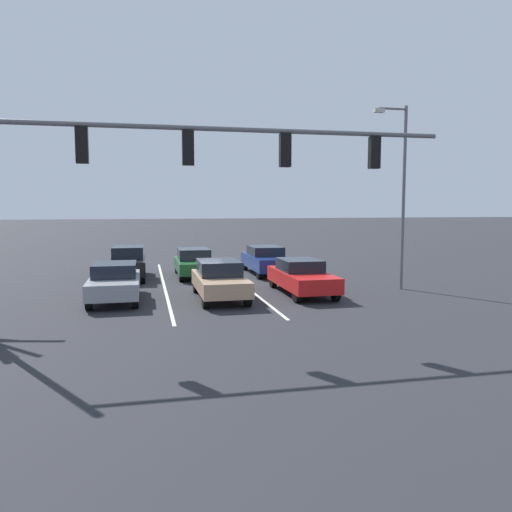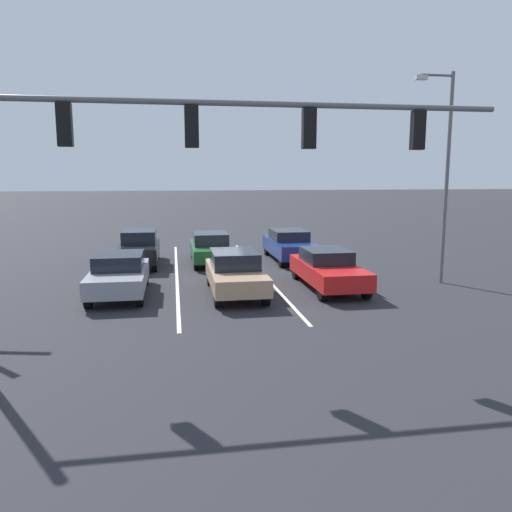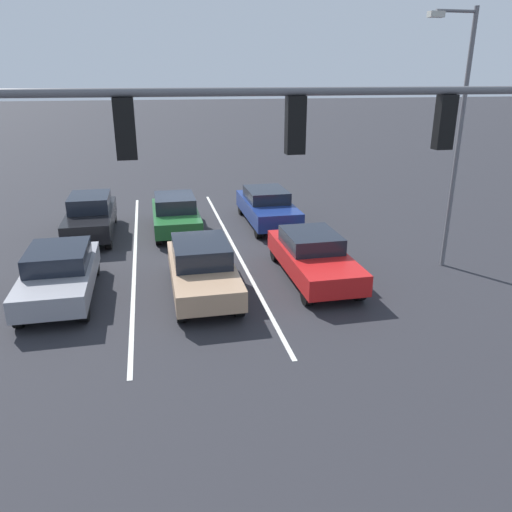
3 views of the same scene
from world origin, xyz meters
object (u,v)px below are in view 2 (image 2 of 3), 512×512
at_px(car_navy_leftlane_second, 289,245).
at_px(street_lamp_left_shoulder, 444,166).
at_px(car_darkgreen_midlane_second, 211,248).
at_px(traffic_signal_gantry, 166,147).
at_px(car_red_leftlane_front, 328,268).
at_px(car_black_rightlane_second, 140,248).
at_px(car_tan_midlane_front, 235,272).
at_px(car_gray_rightlane_front, 119,274).

distance_m(car_navy_leftlane_second, street_lamp_left_shoulder, 8.45).
bearing_deg(car_darkgreen_midlane_second, traffic_signal_gantry, 81.10).
distance_m(car_red_leftlane_front, car_navy_leftlane_second, 6.22).
distance_m(car_darkgreen_midlane_second, traffic_signal_gantry, 12.48).
xyz_separation_m(car_darkgreen_midlane_second, car_black_rightlane_second, (3.31, -0.04, 0.08)).
bearing_deg(car_tan_midlane_front, car_red_leftlane_front, -173.36).
bearing_deg(car_tan_midlane_front, car_darkgreen_midlane_second, -86.57).
bearing_deg(street_lamp_left_shoulder, car_tan_midlane_front, 3.80).
relative_size(car_gray_rightlane_front, street_lamp_left_shoulder, 0.56).
relative_size(car_tan_midlane_front, car_navy_leftlane_second, 0.94).
bearing_deg(car_darkgreen_midlane_second, car_red_leftlane_front, 122.96).
height_order(car_black_rightlane_second, car_navy_leftlane_second, car_black_rightlane_second).
relative_size(car_tan_midlane_front, car_black_rightlane_second, 0.96).
height_order(car_gray_rightlane_front, car_darkgreen_midlane_second, car_darkgreen_midlane_second).
bearing_deg(car_navy_leftlane_second, car_gray_rightlane_front, 39.15).
bearing_deg(car_gray_rightlane_front, car_red_leftlane_front, 179.34).
bearing_deg(car_gray_rightlane_front, car_darkgreen_midlane_second, -121.49).
distance_m(car_gray_rightlane_front, car_navy_leftlane_second, 9.71).
relative_size(car_tan_midlane_front, car_darkgreen_midlane_second, 1.03).
height_order(car_gray_rightlane_front, car_navy_leftlane_second, car_navy_leftlane_second).
xyz_separation_m(car_red_leftlane_front, car_black_rightlane_second, (7.21, -6.06, 0.10)).
relative_size(car_darkgreen_midlane_second, car_black_rightlane_second, 0.93).
bearing_deg(traffic_signal_gantry, car_darkgreen_midlane_second, -98.90).
bearing_deg(car_black_rightlane_second, car_navy_leftlane_second, -178.72).
bearing_deg(street_lamp_left_shoulder, car_darkgreen_midlane_second, -35.07).
bearing_deg(car_navy_leftlane_second, car_red_leftlane_front, 90.05).
relative_size(car_black_rightlane_second, traffic_signal_gantry, 0.37).
relative_size(car_darkgreen_midlane_second, car_navy_leftlane_second, 0.92).
distance_m(car_red_leftlane_front, traffic_signal_gantry, 9.01).
distance_m(car_tan_midlane_front, car_black_rightlane_second, 7.45).
height_order(car_red_leftlane_front, car_black_rightlane_second, car_black_rightlane_second).
height_order(car_gray_rightlane_front, car_red_leftlane_front, car_gray_rightlane_front).
bearing_deg(street_lamp_left_shoulder, car_navy_leftlane_second, -53.56).
relative_size(car_gray_rightlane_front, traffic_signal_gantry, 0.35).
distance_m(car_gray_rightlane_front, car_black_rightlane_second, 5.98).
bearing_deg(car_darkgreen_midlane_second, car_gray_rightlane_front, 58.51).
height_order(car_tan_midlane_front, car_black_rightlane_second, car_black_rightlane_second).
bearing_deg(car_black_rightlane_second, car_gray_rightlane_front, 86.89).
xyz_separation_m(car_tan_midlane_front, car_navy_leftlane_second, (-3.51, -6.63, -0.01)).
distance_m(car_tan_midlane_front, car_navy_leftlane_second, 7.50).
xyz_separation_m(car_tan_midlane_front, car_black_rightlane_second, (3.69, -6.47, 0.04)).
height_order(car_red_leftlane_front, car_darkgreen_midlane_second, car_darkgreen_midlane_second).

